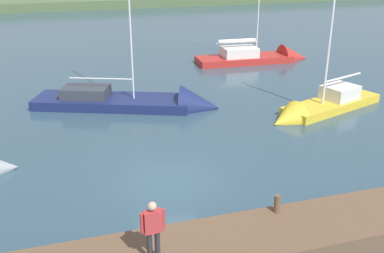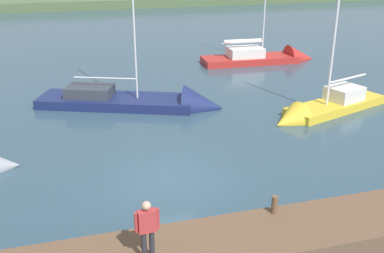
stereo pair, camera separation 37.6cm
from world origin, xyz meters
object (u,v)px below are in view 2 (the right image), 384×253
object	(u,v)px
sailboat_inner_slip	(322,110)
person_on_dock	(147,226)
sailboat_far_left	(268,59)
sailboat_mid_channel	(147,104)
mooring_post_near	(275,205)

from	to	relation	value
sailboat_inner_slip	person_on_dock	world-z (taller)	sailboat_inner_slip
sailboat_far_left	person_on_dock	distance (m)	25.03
sailboat_mid_channel	sailboat_inner_slip	distance (m)	9.32
sailboat_mid_channel	sailboat_inner_slip	world-z (taller)	sailboat_mid_channel
sailboat_mid_channel	sailboat_far_left	xyz separation A→B (m)	(-10.73, -7.69, 0.01)
mooring_post_near	person_on_dock	size ratio (longest dim) A/B	0.33
person_on_dock	sailboat_mid_channel	bearing A→B (deg)	-14.71
mooring_post_near	sailboat_inner_slip	world-z (taller)	sailboat_inner_slip
sailboat_mid_channel	sailboat_inner_slip	bearing A→B (deg)	-0.67
sailboat_inner_slip	person_on_dock	distance (m)	14.98
mooring_post_near	sailboat_inner_slip	xyz separation A→B (m)	(-6.97, -8.90, -0.72)
person_on_dock	mooring_post_near	bearing A→B (deg)	-79.31
sailboat_mid_channel	mooring_post_near	bearing A→B (deg)	-60.74
mooring_post_near	sailboat_mid_channel	distance (m)	12.57
sailboat_mid_channel	person_on_dock	world-z (taller)	sailboat_mid_channel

